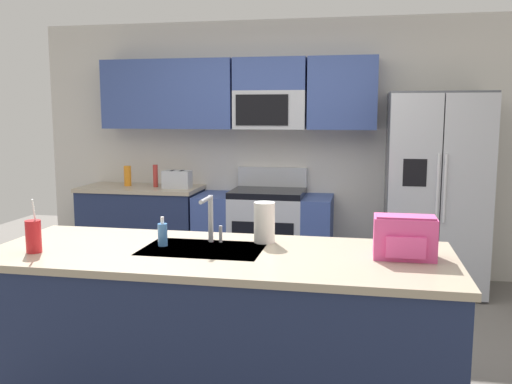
% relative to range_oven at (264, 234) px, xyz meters
% --- Properties ---
extents(ground_plane, '(9.00, 9.00, 0.00)m').
position_rel_range_oven_xyz_m(ground_plane, '(0.13, -1.80, -0.44)').
color(ground_plane, '#66605B').
rests_on(ground_plane, ground).
extents(kitchen_wall_unit, '(5.20, 0.43, 2.60)m').
position_rel_range_oven_xyz_m(kitchen_wall_unit, '(-0.01, 0.28, 1.03)').
color(kitchen_wall_unit, beige).
rests_on(kitchen_wall_unit, ground).
extents(back_counter, '(1.24, 0.63, 0.90)m').
position_rel_range_oven_xyz_m(back_counter, '(-1.31, -0.00, 0.01)').
color(back_counter, '#1E2A4D').
rests_on(back_counter, ground).
extents(range_oven, '(1.36, 0.61, 1.10)m').
position_rel_range_oven_xyz_m(range_oven, '(0.00, 0.00, 0.00)').
color(range_oven, '#B7BABF').
rests_on(range_oven, ground).
extents(refrigerator, '(0.90, 0.76, 1.85)m').
position_rel_range_oven_xyz_m(refrigerator, '(1.63, -0.07, 0.48)').
color(refrigerator, '#4C4F54').
rests_on(refrigerator, ground).
extents(island_counter, '(2.58, 0.97, 0.90)m').
position_rel_range_oven_xyz_m(island_counter, '(0.19, -2.50, 0.01)').
color(island_counter, '#1E2A4D').
rests_on(island_counter, ground).
extents(toaster, '(0.28, 0.16, 0.18)m').
position_rel_range_oven_xyz_m(toaster, '(-0.89, -0.05, 0.55)').
color(toaster, '#B7BABF').
rests_on(toaster, back_counter).
extents(pepper_mill, '(0.05, 0.05, 0.23)m').
position_rel_range_oven_xyz_m(pepper_mill, '(-1.15, -0.00, 0.57)').
color(pepper_mill, '#B2332D').
rests_on(pepper_mill, back_counter).
extents(bottle_orange, '(0.08, 0.08, 0.21)m').
position_rel_range_oven_xyz_m(bottle_orange, '(-1.47, 0.03, 0.56)').
color(bottle_orange, orange).
rests_on(bottle_orange, back_counter).
extents(sink_faucet, '(0.08, 0.21, 0.28)m').
position_rel_range_oven_xyz_m(sink_faucet, '(0.09, -2.31, 0.62)').
color(sink_faucet, '#B7BABF').
rests_on(sink_faucet, island_counter).
extents(drink_cup_red, '(0.08, 0.08, 0.30)m').
position_rel_range_oven_xyz_m(drink_cup_red, '(-0.80, -2.71, 0.55)').
color(drink_cup_red, red).
rests_on(drink_cup_red, island_counter).
extents(soap_dispenser, '(0.06, 0.06, 0.17)m').
position_rel_range_oven_xyz_m(soap_dispenser, '(-0.16, -2.43, 0.53)').
color(soap_dispenser, '#4C8CD8').
rests_on(soap_dispenser, island_counter).
extents(paper_towel_roll, '(0.12, 0.12, 0.24)m').
position_rel_range_oven_xyz_m(paper_towel_roll, '(0.40, -2.23, 0.58)').
color(paper_towel_roll, white).
rests_on(paper_towel_roll, island_counter).
extents(backpack, '(0.32, 0.22, 0.23)m').
position_rel_range_oven_xyz_m(backpack, '(1.19, -2.44, 0.57)').
color(backpack, '#EA4C93').
rests_on(backpack, island_counter).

